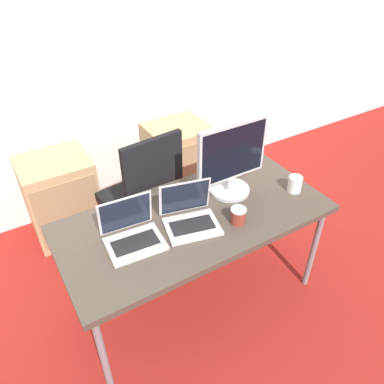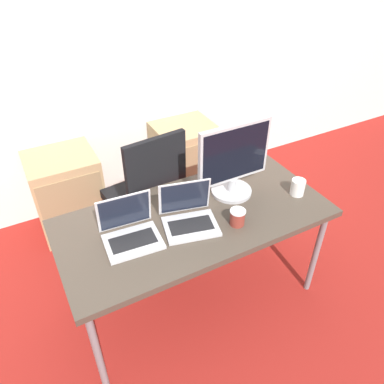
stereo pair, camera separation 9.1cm
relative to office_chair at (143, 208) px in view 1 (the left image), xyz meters
The scene contains 11 objects.
ground_plane 0.74m from the office_chair, 83.41° to the right, with size 14.00×14.00×0.00m, color maroon.
wall_back 1.21m from the office_chair, 84.82° to the left, with size 10.00×0.05×2.60m.
desk 0.70m from the office_chair, 83.41° to the right, with size 1.62×0.76×0.74m.
office_chair is the anchor object (origin of this frame).
cabinet_left 0.72m from the office_chair, 132.58° to the left, with size 0.52×0.48×0.69m.
cabinet_right 0.80m from the office_chair, 41.34° to the left, with size 0.52×0.48×0.69m.
laptop_left 0.78m from the office_chair, 89.20° to the right, with size 0.35×0.32×0.24m.
laptop_right 0.81m from the office_chair, 117.67° to the right, with size 0.32×0.28×0.24m.
monitor 0.88m from the office_chair, 53.74° to the right, with size 0.48×0.26×0.48m.
coffee_cup_white 1.13m from the office_chair, 44.95° to the right, with size 0.09×0.09×0.11m.
coffee_cup_brown 0.93m from the office_chair, 72.70° to the right, with size 0.09×0.09×0.10m.
Camera 1 is at (-0.89, -1.44, 2.17)m, focal length 35.00 mm.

